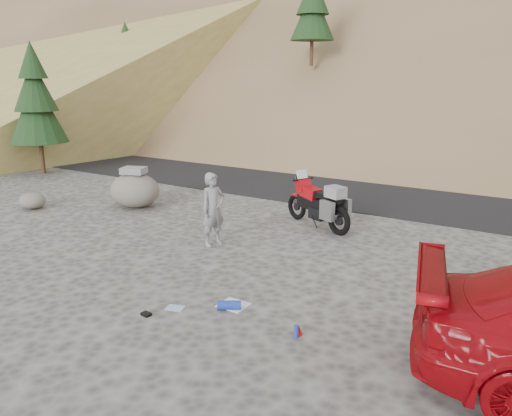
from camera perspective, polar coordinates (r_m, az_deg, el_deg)
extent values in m
plane|color=#413E3C|center=(10.66, -8.67, -5.85)|extent=(140.00, 140.00, 0.00)
cube|color=black|center=(18.14, 10.27, 2.69)|extent=(120.00, 7.00, 0.05)
cube|color=brown|center=(37.99, 26.91, 19.75)|extent=(110.00, 51.90, 46.72)
cube|color=brown|center=(38.03, 26.97, 20.20)|extent=(110.00, 43.28, 36.46)
cube|color=olive|center=(45.82, -21.14, 11.67)|extent=(45.29, 46.00, 24.26)
cylinder|color=#362513|center=(23.98, 6.37, 17.50)|extent=(0.17, 0.17, 1.40)
cone|color=black|center=(24.11, 6.48, 21.17)|extent=(2.00, 2.00, 2.25)
cylinder|color=#362513|center=(34.03, -14.39, 14.08)|extent=(0.15, 0.15, 1.26)
cone|color=black|center=(34.05, -14.55, 16.42)|extent=(1.80, 1.80, 2.03)
cone|color=black|center=(34.08, -14.64, 17.70)|extent=(1.35, 1.35, 1.58)
cone|color=black|center=(34.14, -14.72, 18.99)|extent=(0.90, 0.90, 1.13)
cylinder|color=#362513|center=(21.52, -23.29, 5.69)|extent=(0.18, 0.18, 1.54)
cone|color=black|center=(21.35, -23.76, 10.19)|extent=(2.20, 2.20, 2.47)
cone|color=black|center=(21.32, -24.03, 12.69)|extent=(1.65, 1.65, 1.93)
cone|color=black|center=(21.32, -24.30, 15.20)|extent=(1.10, 1.10, 1.39)
torus|color=black|center=(13.42, 4.69, 0.15)|extent=(0.69, 0.39, 0.69)
cylinder|color=black|center=(13.42, 4.69, 0.15)|extent=(0.22, 0.14, 0.21)
torus|color=black|center=(12.24, 9.46, -1.45)|extent=(0.73, 0.43, 0.74)
cylinder|color=black|center=(12.24, 9.46, -1.45)|extent=(0.25, 0.17, 0.23)
cylinder|color=black|center=(13.27, 4.95, 1.70)|extent=(0.39, 0.22, 0.85)
cylinder|color=black|center=(13.07, 5.40, 3.29)|extent=(0.30, 0.62, 0.05)
cube|color=black|center=(12.78, 6.92, 0.42)|extent=(1.26, 0.74, 0.32)
cube|color=black|center=(12.76, 7.20, -0.60)|extent=(0.56, 0.48, 0.29)
cube|color=#98080E|center=(12.90, 6.25, 1.77)|extent=(0.63, 0.51, 0.33)
cube|color=#98080E|center=(13.08, 5.47, 2.54)|extent=(0.43, 0.46, 0.37)
cube|color=silver|center=(13.08, 5.29, 3.77)|extent=(0.24, 0.34, 0.27)
cube|color=black|center=(12.52, 7.75, 1.43)|extent=(0.62, 0.44, 0.13)
cube|color=black|center=(12.25, 8.98, 0.87)|extent=(0.41, 0.32, 0.11)
cube|color=#A7A7AC|center=(12.09, 8.12, -0.31)|extent=(0.44, 0.28, 0.47)
cube|color=#A7A7AC|center=(12.45, 10.00, 0.06)|extent=(0.44, 0.28, 0.47)
cube|color=gray|center=(12.18, 9.09, 1.81)|extent=(0.55, 0.50, 0.27)
cube|color=#98080E|center=(13.35, 4.72, 1.47)|extent=(0.34, 0.24, 0.04)
cylinder|color=black|center=(12.65, 6.68, -1.56)|extent=(0.11, 0.21, 0.38)
cylinder|color=#A7A7AC|center=(12.27, 8.30, -1.00)|extent=(0.48, 0.28, 0.14)
imported|color=gray|center=(11.50, -4.82, -4.19)|extent=(0.55, 0.70, 1.67)
ellipsoid|color=#605C52|center=(15.05, -13.67, 1.98)|extent=(1.72, 1.53, 1.00)
cube|color=gray|center=(14.94, -13.81, 4.18)|extent=(0.79, 0.70, 0.18)
ellipsoid|color=#605C52|center=(15.89, -24.18, 0.78)|extent=(0.91, 0.85, 0.47)
cube|color=white|center=(8.55, -2.58, -11.01)|extent=(0.47, 0.42, 0.02)
cylinder|color=#1A359D|center=(8.39, -3.09, -11.03)|extent=(0.41, 0.34, 0.16)
cylinder|color=#1A359D|center=(7.58, 4.62, -13.88)|extent=(0.08, 0.08, 0.19)
cone|color=#B80F0C|center=(7.66, 4.83, -13.64)|extent=(0.17, 0.17, 0.18)
cube|color=black|center=(8.40, -12.44, -11.75)|extent=(0.17, 0.13, 0.05)
cube|color=#88B2D2|center=(8.56, -9.23, -11.20)|extent=(0.35, 0.30, 0.01)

